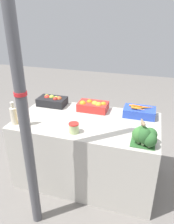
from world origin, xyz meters
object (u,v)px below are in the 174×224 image
juice_bottle_cloudy (14,115)px  orange_crate (93,106)px  support_pole (21,98)px  juice_bottle_golden (23,115)px  broccoli_pile (145,136)px  apple_crate (52,101)px  pickle_jar (74,128)px  carrot_crate (139,112)px  sparrow_bird (143,124)px

juice_bottle_cloudy → orange_crate: bearing=39.1°
orange_crate → support_pole: bearing=-106.0°
juice_bottle_cloudy → juice_bottle_golden: bearing=-0.0°
orange_crate → broccoli_pile: bearing=-42.0°
apple_crate → pickle_jar: size_ratio=3.42×
support_pole → pickle_jar: support_pole is taller
support_pole → orange_crate: (0.29, 1.01, -0.45)m
broccoli_pile → juice_bottle_golden: (-1.24, -0.00, 0.03)m
broccoli_pile → juice_bottle_golden: size_ratio=0.79×
support_pole → broccoli_pile: bearing=24.8°
pickle_jar → apple_crate: bearing=131.6°
support_pole → pickle_jar: 0.69m
apple_crate → pickle_jar: bearing=-48.4°
orange_crate → pickle_jar: bearing=-94.0°
orange_crate → juice_bottle_cloudy: 0.92m
apple_crate → carrot_crate: (1.10, -0.00, -0.00)m
orange_crate → carrot_crate: carrot_crate is taller
juice_bottle_cloudy → sparrow_bird: 1.34m
carrot_crate → pickle_jar: 0.83m
support_pole → juice_bottle_golden: bearing=125.4°
apple_crate → juice_bottle_cloudy: 0.61m
pickle_jar → sparrow_bird: 0.68m
support_pole → sparrow_bird: 1.05m
carrot_crate → sparrow_bird: bearing=-83.6°
apple_crate → juice_bottle_cloudy: bearing=-105.6°
orange_crate → carrot_crate: 0.55m
juice_bottle_cloudy → pickle_jar: size_ratio=2.42×
support_pole → juice_bottle_golden: (-0.31, 0.43, -0.39)m
orange_crate → broccoli_pile: size_ratio=1.55×
juice_bottle_cloudy → pickle_jar: (0.67, 0.01, -0.06)m
orange_crate → sparrow_bird: (0.62, -0.59, 0.15)m
support_pole → juice_bottle_golden: support_pole is taller
apple_crate → orange_crate: size_ratio=1.00×
apple_crate → broccoli_pile: broccoli_pile is taller
apple_crate → broccoli_pile: (1.20, -0.59, 0.03)m
broccoli_pile → carrot_crate: bearing=98.9°
support_pole → orange_crate: support_pole is taller
orange_crate → sparrow_bird: 0.87m
sparrow_bird → carrot_crate: bearing=170.8°
broccoli_pile → sparrow_bird: bearing=-165.8°
juice_bottle_cloudy → pickle_jar: bearing=1.1°
carrot_crate → broccoli_pile: size_ratio=1.55×
apple_crate → juice_bottle_golden: 0.59m
juice_bottle_golden → sparrow_bird: 1.22m
juice_bottle_golden → pickle_jar: (0.56, 0.01, -0.07)m
apple_crate → juice_bottle_cloudy: (-0.16, -0.59, 0.05)m
support_pole → carrot_crate: (0.84, 1.02, -0.46)m
orange_crate → apple_crate: bearing=179.2°
juice_bottle_cloudy → carrot_crate: bearing=24.8°
support_pole → orange_crate: bearing=74.0°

